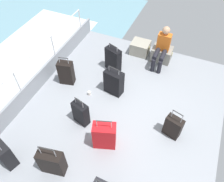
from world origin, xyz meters
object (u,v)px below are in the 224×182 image
object	(u,v)px
suitcase_7	(113,59)
suitcase_0	(4,153)
cargo_crate_1	(162,54)
suitcase_6	(173,127)
suitcase_2	(81,113)
paper_cup	(89,93)
cargo_crate_0	(140,48)
suitcase_1	(105,136)
suitcase_5	(52,162)
suitcase_4	(66,73)
passenger_seated	(162,47)
suitcase_8	(114,82)

from	to	relation	value
suitcase_7	suitcase_0	bearing A→B (deg)	-104.27
cargo_crate_1	suitcase_6	bearing A→B (deg)	-69.60
suitcase_2	paper_cup	bearing A→B (deg)	105.34
cargo_crate_0	suitcase_2	xyz separation A→B (m)	(-0.40, -2.80, 0.11)
cargo_crate_1	paper_cup	size ratio (longest dim) A/B	5.74
suitcase_7	paper_cup	size ratio (longest dim) A/B	7.92
suitcase_1	paper_cup	world-z (taller)	suitcase_1
cargo_crate_1	suitcase_5	xyz separation A→B (m)	(-0.99, -3.93, 0.11)
suitcase_1	suitcase_4	world-z (taller)	suitcase_1
suitcase_6	paper_cup	world-z (taller)	suitcase_6
cargo_crate_1	passenger_seated	distance (m)	0.42
suitcase_5	suitcase_6	bearing A→B (deg)	41.80
paper_cup	suitcase_1	bearing A→B (deg)	-49.53
suitcase_2	paper_cup	world-z (taller)	suitcase_2
suitcase_8	suitcase_2	bearing A→B (deg)	-105.25
cargo_crate_0	suitcase_5	xyz separation A→B (m)	(-0.35, -3.97, 0.12)
suitcase_1	suitcase_8	distance (m)	1.46
cargo_crate_0	suitcase_8	bearing A→B (deg)	-93.38
suitcase_2	suitcase_8	distance (m)	1.14
suitcase_0	paper_cup	distance (m)	2.27
suitcase_0	suitcase_4	size ratio (longest dim) A/B	1.04
passenger_seated	suitcase_4	xyz separation A→B (m)	(-1.97, -1.65, -0.25)
passenger_seated	suitcase_2	bearing A→B (deg)	-112.08
cargo_crate_0	cargo_crate_1	xyz separation A→B (m)	(0.64, -0.04, 0.01)
cargo_crate_1	suitcase_8	distance (m)	1.83
suitcase_4	suitcase_8	distance (m)	1.23
cargo_crate_1	suitcase_1	distance (m)	3.08
suitcase_2	passenger_seated	bearing A→B (deg)	67.92
suitcase_6	cargo_crate_1	bearing A→B (deg)	110.40
cargo_crate_1	suitcase_2	world-z (taller)	suitcase_2
suitcase_5	suitcase_6	world-z (taller)	suitcase_5
suitcase_6	suitcase_7	distance (m)	2.38
suitcase_1	suitcase_4	distance (m)	2.04
cargo_crate_0	suitcase_8	distance (m)	1.71
suitcase_1	suitcase_8	xyz separation A→B (m)	(-0.40, 1.40, 0.01)
suitcase_1	suitcase_4	xyz separation A→B (m)	(-1.62, 1.23, 0.00)
cargo_crate_1	suitcase_7	xyz separation A→B (m)	(-1.09, -0.91, 0.14)
passenger_seated	suitcase_8	bearing A→B (deg)	-116.76
suitcase_4	paper_cup	xyz separation A→B (m)	(0.71, -0.17, -0.28)
cargo_crate_0	cargo_crate_1	bearing A→B (deg)	-3.60
suitcase_4	suitcase_6	world-z (taller)	suitcase_4
suitcase_1	suitcase_6	xyz separation A→B (m)	(1.19, 0.78, -0.05)
cargo_crate_0	suitcase_4	size ratio (longest dim) A/B	0.67
cargo_crate_0	passenger_seated	xyz separation A→B (m)	(0.64, -0.22, 0.39)
suitcase_0	suitcase_4	bearing A→B (deg)	91.33
suitcase_2	suitcase_8	size ratio (longest dim) A/B	0.94
suitcase_0	suitcase_5	world-z (taller)	suitcase_0
cargo_crate_1	suitcase_7	bearing A→B (deg)	-140.13
cargo_crate_0	suitcase_7	size ratio (longest dim) A/B	0.69
suitcase_1	suitcase_7	distance (m)	2.28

